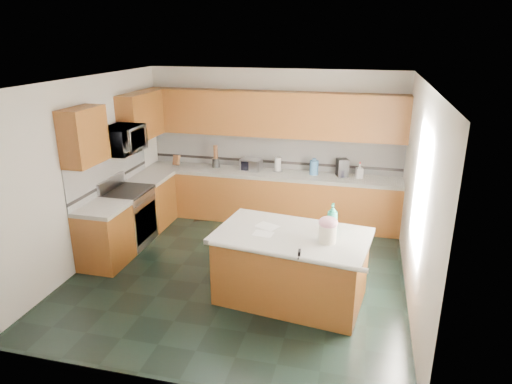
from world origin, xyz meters
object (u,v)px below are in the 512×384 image
(island_top, at_px, (292,236))
(toaster_oven, at_px, (251,165))
(knife_block, at_px, (176,160))
(treat_jar, at_px, (328,234))
(coffee_maker, at_px, (342,168))
(island_base, at_px, (291,269))
(soap_bottle_island, at_px, (332,218))

(island_top, height_order, toaster_oven, toaster_oven)
(toaster_oven, bearing_deg, knife_block, -167.49)
(treat_jar, relative_size, knife_block, 1.15)
(knife_block, distance_m, coffee_maker, 3.07)
(knife_block, bearing_deg, island_base, -37.66)
(island_top, distance_m, toaster_oven, 2.82)
(island_top, height_order, treat_jar, treat_jar)
(island_base, height_order, island_top, island_top)
(island_top, xyz_separation_m, soap_bottle_island, (0.47, 0.17, 0.22))
(island_top, distance_m, treat_jar, 0.49)
(toaster_oven, distance_m, coffee_maker, 1.62)
(island_top, bearing_deg, soap_bottle_island, 27.57)
(coffee_maker, bearing_deg, island_top, -119.49)
(treat_jar, relative_size, soap_bottle_island, 0.58)
(island_base, height_order, treat_jar, treat_jar)
(island_base, xyz_separation_m, toaster_oven, (-1.18, 2.56, 0.59))
(island_top, height_order, coffee_maker, coffee_maker)
(island_base, relative_size, treat_jar, 8.17)
(knife_block, bearing_deg, island_top, -37.66)
(island_top, distance_m, knife_block, 3.67)
(coffee_maker, bearing_deg, island_base, -119.49)
(treat_jar, bearing_deg, soap_bottle_island, 91.37)
(toaster_oven, xyz_separation_m, coffee_maker, (1.62, 0.03, 0.05))
(soap_bottle_island, xyz_separation_m, knife_block, (-3.10, 2.39, -0.09))
(island_top, bearing_deg, treat_jar, -9.29)
(toaster_oven, height_order, coffee_maker, coffee_maker)
(island_base, xyz_separation_m, soap_bottle_island, (0.47, 0.17, 0.68))
(island_base, distance_m, coffee_maker, 2.71)
(soap_bottle_island, height_order, toaster_oven, soap_bottle_island)
(island_base, relative_size, soap_bottle_island, 4.74)
(knife_block, distance_m, toaster_oven, 1.45)
(soap_bottle_island, relative_size, toaster_oven, 1.05)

